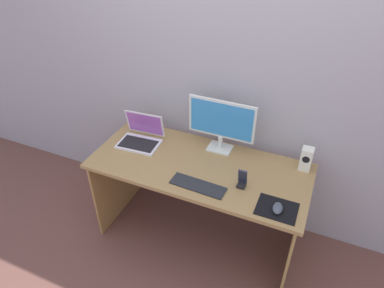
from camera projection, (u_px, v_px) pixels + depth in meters
The scene contains 10 objects.
ground_plane at pixel (198, 234), 2.90m from camera, with size 8.00×8.00×0.00m, color brown.
wall_back at pixel (222, 78), 2.49m from camera, with size 6.00×0.04×2.50m, color #A4A4AF.
desk at pixel (199, 180), 2.55m from camera, with size 1.57×0.69×0.75m.
monitor at pixel (221, 123), 2.49m from camera, with size 0.50×0.14×0.41m.
speaker_right at pixel (306, 159), 2.38m from camera, with size 0.08×0.08×0.18m.
laptop at pixel (141, 137), 2.68m from camera, with size 0.33×0.28×0.22m.
keyboard_external at pixel (198, 186), 2.28m from camera, with size 0.38×0.12×0.01m, color #24262A.
mousepad at pixel (277, 209), 2.11m from camera, with size 0.25×0.20×0.00m, color black.
mouse at pixel (278, 208), 2.09m from camera, with size 0.06×0.10×0.04m, color #434C58.
phone_in_dock at pixel (242, 181), 2.26m from camera, with size 0.06×0.06×0.14m.
Camera 1 is at (0.72, -1.79, 2.30)m, focal length 32.16 mm.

